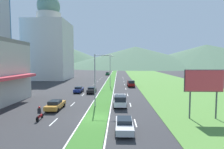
# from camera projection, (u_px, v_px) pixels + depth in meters

# --- Properties ---
(ground_plane) EXTENTS (600.00, 600.00, 0.00)m
(ground_plane) POSITION_uv_depth(u_px,v_px,m) (96.00, 118.00, 23.37)
(ground_plane) COLOR #2D2D30
(grass_median) EXTENTS (3.20, 240.00, 0.06)m
(grass_median) POSITION_uv_depth(u_px,v_px,m) (112.00, 78.00, 83.18)
(grass_median) COLOR #387028
(grass_median) RESTS_ON ground_plane
(grass_verge_right) EXTENTS (24.00, 240.00, 0.06)m
(grass_verge_right) POSITION_uv_depth(u_px,v_px,m) (156.00, 78.00, 82.43)
(grass_verge_right) COLOR #518438
(grass_verge_right) RESTS_ON ground_plane
(lane_dash_left_2) EXTENTS (0.16, 2.80, 0.01)m
(lane_dash_left_2) POSITION_uv_depth(u_px,v_px,m) (54.00, 122.00, 21.87)
(lane_dash_left_2) COLOR silver
(lane_dash_left_2) RESTS_ON ground_plane
(lane_dash_left_3) EXTENTS (0.16, 2.80, 0.01)m
(lane_dash_left_3) POSITION_uv_depth(u_px,v_px,m) (73.00, 104.00, 30.99)
(lane_dash_left_3) COLOR silver
(lane_dash_left_3) RESTS_ON ground_plane
(lane_dash_left_4) EXTENTS (0.16, 2.80, 0.01)m
(lane_dash_left_4) POSITION_uv_depth(u_px,v_px,m) (83.00, 95.00, 40.11)
(lane_dash_left_4) COLOR silver
(lane_dash_left_4) RESTS_ON ground_plane
(lane_dash_left_5) EXTENTS (0.16, 2.80, 0.01)m
(lane_dash_left_5) POSITION_uv_depth(u_px,v_px,m) (90.00, 89.00, 49.24)
(lane_dash_left_5) COLOR silver
(lane_dash_left_5) RESTS_ON ground_plane
(lane_dash_left_6) EXTENTS (0.16, 2.80, 0.01)m
(lane_dash_left_6) POSITION_uv_depth(u_px,v_px,m) (94.00, 84.00, 58.36)
(lane_dash_left_6) COLOR silver
(lane_dash_left_6) RESTS_ON ground_plane
(lane_dash_left_7) EXTENTS (0.16, 2.80, 0.01)m
(lane_dash_left_7) POSITION_uv_depth(u_px,v_px,m) (97.00, 81.00, 67.48)
(lane_dash_left_7) COLOR silver
(lane_dash_left_7) RESTS_ON ground_plane
(lane_dash_left_8) EXTENTS (0.16, 2.80, 0.01)m
(lane_dash_left_8) POSITION_uv_depth(u_px,v_px,m) (100.00, 79.00, 76.61)
(lane_dash_left_8) COLOR silver
(lane_dash_left_8) RESTS_ON ground_plane
(lane_dash_left_9) EXTENTS (0.16, 2.80, 0.01)m
(lane_dash_left_9) POSITION_uv_depth(u_px,v_px,m) (102.00, 77.00, 85.73)
(lane_dash_left_9) COLOR silver
(lane_dash_left_9) RESTS_ON ground_plane
(lane_dash_right_2) EXTENTS (0.16, 2.80, 0.01)m
(lane_dash_right_2) POSITION_uv_depth(u_px,v_px,m) (135.00, 123.00, 21.50)
(lane_dash_right_2) COLOR silver
(lane_dash_right_2) RESTS_ON ground_plane
(lane_dash_right_3) EXTENTS (0.16, 2.80, 0.01)m
(lane_dash_right_3) POSITION_uv_depth(u_px,v_px,m) (130.00, 105.00, 30.62)
(lane_dash_right_3) COLOR silver
(lane_dash_right_3) RESTS_ON ground_plane
(lane_dash_right_4) EXTENTS (0.16, 2.80, 0.01)m
(lane_dash_right_4) POSITION_uv_depth(u_px,v_px,m) (128.00, 95.00, 39.74)
(lane_dash_right_4) COLOR silver
(lane_dash_right_4) RESTS_ON ground_plane
(lane_dash_right_5) EXTENTS (0.16, 2.80, 0.01)m
(lane_dash_right_5) POSITION_uv_depth(u_px,v_px,m) (126.00, 89.00, 48.87)
(lane_dash_right_5) COLOR silver
(lane_dash_right_5) RESTS_ON ground_plane
(lane_dash_right_6) EXTENTS (0.16, 2.80, 0.01)m
(lane_dash_right_6) POSITION_uv_depth(u_px,v_px,m) (125.00, 85.00, 57.99)
(lane_dash_right_6) COLOR silver
(lane_dash_right_6) RESTS_ON ground_plane
(lane_dash_right_7) EXTENTS (0.16, 2.80, 0.01)m
(lane_dash_right_7) POSITION_uv_depth(u_px,v_px,m) (124.00, 81.00, 67.11)
(lane_dash_right_7) COLOR silver
(lane_dash_right_7) RESTS_ON ground_plane
(lane_dash_right_8) EXTENTS (0.16, 2.80, 0.01)m
(lane_dash_right_8) POSITION_uv_depth(u_px,v_px,m) (123.00, 79.00, 76.24)
(lane_dash_right_8) COLOR silver
(lane_dash_right_8) RESTS_ON ground_plane
(lane_dash_right_9) EXTENTS (0.16, 2.80, 0.01)m
(lane_dash_right_9) POSITION_uv_depth(u_px,v_px,m) (123.00, 77.00, 85.36)
(lane_dash_right_9) COLOR silver
(lane_dash_right_9) RESTS_ON ground_plane
(edge_line_median_left) EXTENTS (0.16, 240.00, 0.01)m
(edge_line_median_left) POSITION_uv_depth(u_px,v_px,m) (108.00, 78.00, 83.24)
(edge_line_median_left) COLOR silver
(edge_line_median_left) RESTS_ON ground_plane
(edge_line_median_right) EXTENTS (0.16, 240.00, 0.01)m
(edge_line_median_right) POSITION_uv_depth(u_px,v_px,m) (116.00, 78.00, 83.11)
(edge_line_median_right) COLOR silver
(edge_line_median_right) RESTS_ON ground_plane
(domed_building) EXTENTS (16.80, 16.80, 36.06)m
(domed_building) POSITION_uv_depth(u_px,v_px,m) (50.00, 45.00, 75.90)
(domed_building) COLOR silver
(domed_building) RESTS_ON ground_plane
(midrise_colored) EXTENTS (12.54, 12.54, 20.64)m
(midrise_colored) POSITION_uv_depth(u_px,v_px,m) (60.00, 58.00, 117.71)
(midrise_colored) COLOR #D83847
(midrise_colored) RESTS_ON ground_plane
(hill_far_left) EXTENTS (206.45, 206.45, 39.89)m
(hill_far_left) POSITION_uv_depth(u_px,v_px,m) (61.00, 55.00, 321.17)
(hill_far_left) COLOR #47664C
(hill_far_left) RESTS_ON ground_plane
(hill_far_center) EXTENTS (216.96, 216.96, 29.54)m
(hill_far_center) POSITION_uv_depth(u_px,v_px,m) (135.00, 57.00, 251.87)
(hill_far_center) COLOR #47664C
(hill_far_center) RESTS_ON ground_plane
(hill_far_right) EXTENTS (237.59, 237.59, 31.91)m
(hill_far_right) POSITION_uv_depth(u_px,v_px,m) (206.00, 56.00, 246.86)
(hill_far_right) COLOR #47664C
(hill_far_right) RESTS_ON ground_plane
(street_lamp_near) EXTENTS (3.27, 0.40, 8.76)m
(street_lamp_near) POSITION_uv_depth(u_px,v_px,m) (97.00, 76.00, 29.13)
(street_lamp_near) COLOR #99999E
(street_lamp_near) RESTS_ON ground_plane
(street_lamp_mid) EXTENTS (2.69, 0.32, 9.56)m
(street_lamp_mid) POSITION_uv_depth(u_px,v_px,m) (109.00, 69.00, 52.74)
(street_lamp_mid) COLOR #99999E
(street_lamp_mid) RESTS_ON ground_plane
(billboard_roadside) EXTENTS (5.05, 0.28, 6.51)m
(billboard_roadside) POSITION_uv_depth(u_px,v_px,m) (204.00, 83.00, 22.63)
(billboard_roadside) COLOR #4C4C51
(billboard_roadside) RESTS_ON ground_plane
(car_0) EXTENTS (1.97, 4.49, 1.39)m
(car_0) POSITION_uv_depth(u_px,v_px,m) (124.00, 125.00, 18.87)
(car_0) COLOR #B2B2B7
(car_0) RESTS_ON ground_plane
(car_1) EXTENTS (1.95, 4.26, 1.47)m
(car_1) POSITION_uv_depth(u_px,v_px,m) (92.00, 90.00, 42.14)
(car_1) COLOR black
(car_1) RESTS_ON ground_plane
(car_2) EXTENTS (1.89, 4.01, 1.61)m
(car_2) POSITION_uv_depth(u_px,v_px,m) (107.00, 74.00, 98.78)
(car_2) COLOR #0C5128
(car_2) RESTS_ON ground_plane
(car_3) EXTENTS (2.04, 4.75, 1.46)m
(car_3) POSITION_uv_depth(u_px,v_px,m) (55.00, 105.00, 27.55)
(car_3) COLOR #C6842D
(car_3) RESTS_ON ground_plane
(car_4) EXTENTS (1.89, 4.21, 1.44)m
(car_4) POSITION_uv_depth(u_px,v_px,m) (79.00, 89.00, 43.02)
(car_4) COLOR navy
(car_4) RESTS_ON ground_plane
(car_5) EXTENTS (1.95, 4.68, 1.53)m
(car_5) POSITION_uv_depth(u_px,v_px,m) (108.00, 73.00, 104.77)
(car_5) COLOR #0C5128
(car_5) RESTS_ON ground_plane
(pickup_truck_0) EXTENTS (2.18, 5.40, 2.00)m
(pickup_truck_0) POSITION_uv_depth(u_px,v_px,m) (131.00, 83.00, 53.09)
(pickup_truck_0) COLOR maroon
(pickup_truck_0) RESTS_ON ground_plane
(pickup_truck_1) EXTENTS (2.18, 5.40, 2.00)m
(pickup_truck_1) POSITION_uv_depth(u_px,v_px,m) (120.00, 101.00, 29.42)
(pickup_truck_1) COLOR silver
(pickup_truck_1) RESTS_ON ground_plane
(motorcycle_rider) EXTENTS (0.36, 2.00, 1.80)m
(motorcycle_rider) POSITION_uv_depth(u_px,v_px,m) (40.00, 114.00, 22.58)
(motorcycle_rider) COLOR black
(motorcycle_rider) RESTS_ON ground_plane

